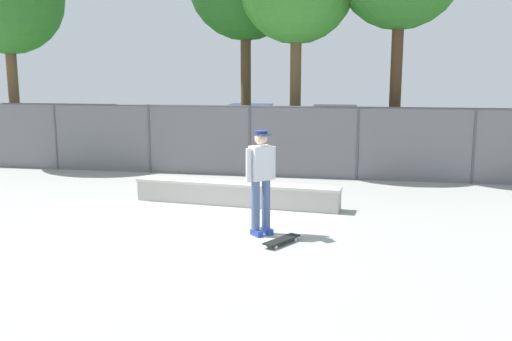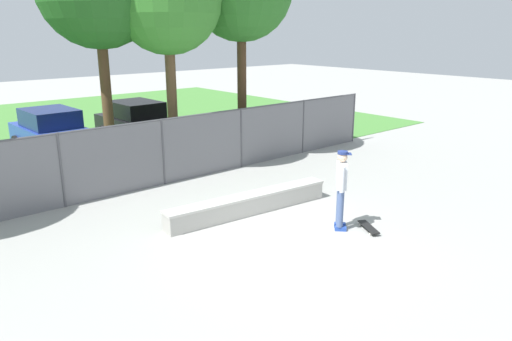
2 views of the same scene
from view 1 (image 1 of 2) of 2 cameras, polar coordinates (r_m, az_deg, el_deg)
The scene contains 8 objects.
ground_plane at distance 10.53m, azimuth -6.15°, elevation -5.49°, with size 80.00×80.00×0.00m, color #9E9E99.
grass_strip at distance 25.40m, azimuth 3.99°, elevation 3.62°, with size 29.62×20.00×0.02m, color #478438.
concrete_ledge at distance 11.89m, azimuth -2.11°, elevation -2.41°, with size 4.57×0.91×0.49m.
skateboarder at distance 9.53m, azimuth 0.51°, elevation -0.69°, with size 0.46×0.45×1.84m.
skateboard at distance 9.22m, azimuth 2.70°, elevation -7.21°, with size 0.56×0.80×0.09m.
chainlink_fence at distance 15.17m, azimuth -0.64°, elevation 3.39°, with size 17.69×0.07×1.96m.
car_blue at distance 21.05m, azimuth -0.80°, elevation 4.61°, with size 2.13×4.26×1.66m.
car_black at distance 20.41m, azimuth 8.15°, elevation 4.34°, with size 2.13×4.26×1.66m.
Camera 1 is at (3.00, -9.70, 2.79)m, focal length 38.49 mm.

